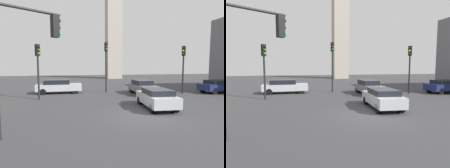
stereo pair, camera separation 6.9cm
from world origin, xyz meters
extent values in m
plane|color=#38383A|center=(0.00, 0.00, 0.00)|extent=(97.79, 97.79, 0.00)
cylinder|color=black|center=(-0.33, 10.37, 2.78)|extent=(0.16, 0.16, 5.56)
cube|color=black|center=(-0.33, 10.37, 5.06)|extent=(0.34, 0.34, 1.00)
sphere|color=#4C0F0C|center=(-0.31, 10.17, 5.36)|extent=(0.20, 0.20, 0.20)
sphere|color=#594714|center=(-0.31, 10.17, 5.06)|extent=(0.20, 0.20, 0.20)
sphere|color=green|center=(-0.31, 10.17, 4.76)|extent=(0.20, 0.20, 0.20)
cylinder|color=black|center=(-7.04, 7.09, 2.41)|extent=(0.16, 0.16, 4.82)
cube|color=black|center=(-7.04, 7.09, 4.32)|extent=(0.45, 0.45, 1.00)
sphere|color=#4C0F0C|center=(-6.91, 6.93, 4.62)|extent=(0.20, 0.20, 0.20)
sphere|color=#594714|center=(-6.91, 6.93, 4.32)|extent=(0.20, 0.20, 0.20)
sphere|color=green|center=(-6.91, 6.93, 4.02)|extent=(0.20, 0.20, 0.20)
cylinder|color=black|center=(7.33, 7.26, 2.51)|extent=(0.16, 0.16, 5.02)
cube|color=black|center=(7.33, 7.26, 4.52)|extent=(0.45, 0.45, 1.00)
sphere|color=#4C0F0C|center=(7.17, 7.13, 4.82)|extent=(0.20, 0.20, 0.20)
sphere|color=yellow|center=(7.17, 7.13, 4.52)|extent=(0.20, 0.20, 0.20)
sphere|color=#14471E|center=(7.17, 7.13, 4.22)|extent=(0.20, 0.20, 0.20)
cylinder|color=black|center=(-6.04, -1.63, 5.36)|extent=(2.48, 1.49, 0.12)
cube|color=black|center=(-5.05, -1.06, 4.81)|extent=(0.44, 0.44, 1.00)
sphere|color=#4C0F0C|center=(-4.88, -0.97, 5.11)|extent=(0.20, 0.20, 0.20)
sphere|color=#594714|center=(-4.88, -0.97, 4.81)|extent=(0.20, 0.20, 0.20)
sphere|color=green|center=(-4.88, -0.97, 4.51)|extent=(0.20, 0.20, 0.20)
cube|color=#ADB2B7|center=(1.52, 1.61, 0.66)|extent=(2.18, 4.24, 0.70)
cube|color=black|center=(1.50, 1.40, 1.17)|extent=(1.80, 2.43, 0.41)
cylinder|color=black|center=(0.90, 3.06, 0.31)|extent=(0.38, 0.65, 0.62)
cylinder|color=black|center=(2.39, 2.92, 0.31)|extent=(0.38, 0.65, 0.62)
cylinder|color=black|center=(0.65, 0.29, 0.31)|extent=(0.38, 0.65, 0.62)
cylinder|color=black|center=(2.14, 0.15, 0.31)|extent=(0.38, 0.65, 0.62)
cube|color=slate|center=(3.09, 7.95, 0.66)|extent=(1.85, 4.10, 0.68)
cube|color=black|center=(3.09, 8.15, 1.21)|extent=(1.62, 2.30, 0.51)
cylinder|color=black|center=(3.85, 6.56, 0.31)|extent=(0.33, 0.63, 0.63)
cylinder|color=black|center=(2.35, 6.55, 0.31)|extent=(0.33, 0.63, 0.63)
cylinder|color=black|center=(3.83, 9.34, 0.31)|extent=(0.33, 0.63, 0.63)
cylinder|color=black|center=(2.33, 9.33, 0.31)|extent=(0.33, 0.63, 0.63)
cube|color=#ADB2B7|center=(-5.45, 10.62, 0.66)|extent=(4.70, 1.92, 0.69)
cube|color=black|center=(-5.69, 10.61, 1.22)|extent=(2.64, 1.68, 0.51)
cylinder|color=black|center=(-3.86, 11.40, 0.31)|extent=(0.63, 0.34, 0.63)
cylinder|color=black|center=(-3.85, 9.85, 0.31)|extent=(0.63, 0.34, 0.63)
cylinder|color=black|center=(-7.05, 11.38, 0.31)|extent=(0.63, 0.34, 0.63)
cylinder|color=black|center=(-7.04, 9.83, 0.31)|extent=(0.63, 0.34, 0.63)
cube|color=navy|center=(11.77, 7.03, 0.68)|extent=(4.70, 2.30, 0.70)
cube|color=black|center=(11.55, 7.01, 1.21)|extent=(2.69, 1.89, 0.45)
cylinder|color=black|center=(13.24, 7.95, 0.33)|extent=(0.69, 0.40, 0.66)
cylinder|color=black|center=(10.16, 7.67, 0.33)|extent=(0.69, 0.40, 0.66)
cylinder|color=black|center=(10.30, 6.12, 0.33)|extent=(0.69, 0.40, 0.66)
cube|color=#A89E8E|center=(5.91, 32.79, 11.03)|extent=(3.35, 3.35, 22.05)
camera|label=1|loc=(-4.51, -10.53, 3.00)|focal=30.43mm
camera|label=2|loc=(-4.44, -10.55, 3.00)|focal=30.43mm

